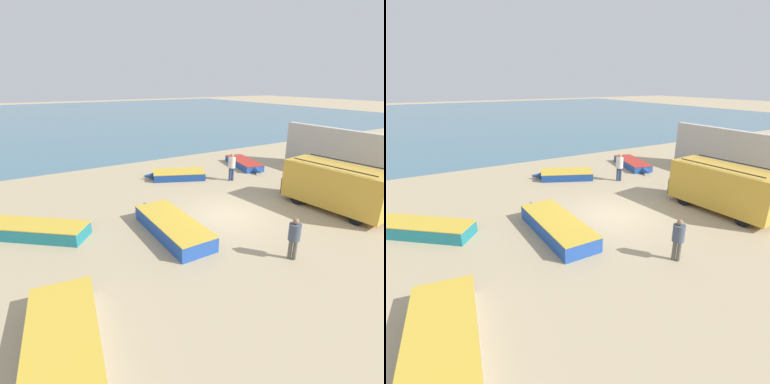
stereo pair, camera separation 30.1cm
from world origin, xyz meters
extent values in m
plane|color=tan|center=(0.00, 0.00, 0.00)|extent=(200.00, 200.00, 0.00)
cube|color=#477084|center=(0.00, 52.00, 0.00)|extent=(120.00, 80.00, 0.01)
cube|color=#BCB7AD|center=(11.05, 1.00, 1.56)|extent=(0.50, 10.68, 3.12)
cube|color=gold|center=(5.05, -2.17, 1.28)|extent=(2.47, 5.22, 1.99)
cube|color=black|center=(4.78, 0.39, 0.73)|extent=(1.79, 0.29, 0.90)
cube|color=#1E232D|center=(4.78, 0.31, 1.88)|extent=(1.71, 0.24, 0.64)
cylinder|color=black|center=(4.04, -0.70, 0.38)|extent=(0.30, 0.79, 0.77)
cylinder|color=black|center=(5.72, -0.52, 0.38)|extent=(0.30, 0.79, 0.77)
cylinder|color=black|center=(4.37, -3.81, 0.38)|extent=(0.30, 0.79, 0.77)
cylinder|color=black|center=(6.05, -3.63, 0.38)|extent=(0.30, 0.79, 0.77)
cylinder|color=black|center=(4.29, -2.25, 2.39)|extent=(0.49, 4.12, 0.05)
cylinder|color=black|center=(5.80, -2.09, 2.39)|extent=(0.49, 4.12, 0.05)
cube|color=#234CA3|center=(-3.21, -0.29, 0.32)|extent=(1.64, 4.47, 0.63)
cone|color=#234CA3|center=(-3.23, 2.43, 0.32)|extent=(0.61, 0.99, 0.60)
cube|color=gold|center=(-3.21, -0.29, 0.57)|extent=(1.48, 0.21, 0.05)
cube|color=gold|center=(-3.21, -0.29, 0.65)|extent=(1.65, 4.52, 0.04)
cube|color=#234CA3|center=(6.57, 6.63, 0.23)|extent=(2.26, 4.04, 0.46)
cone|color=#234CA3|center=(6.02, 4.37, 0.23)|extent=(0.62, 0.92, 0.43)
cube|color=#B22D23|center=(6.57, 6.63, 0.39)|extent=(1.30, 0.50, 0.05)
cube|color=#B22D23|center=(6.57, 6.63, 0.48)|extent=(2.29, 4.08, 0.04)
cube|color=navy|center=(0.81, 6.50, 0.24)|extent=(3.77, 2.91, 0.47)
cone|color=navy|center=(-1.07, 7.33, 0.24)|extent=(0.86, 0.71, 0.45)
cube|color=gold|center=(0.81, 6.50, 0.41)|extent=(0.81, 1.51, 0.05)
cube|color=gold|center=(0.81, 6.50, 0.49)|extent=(3.80, 2.94, 0.04)
cube|color=#1E757F|center=(-8.25, 2.47, 0.27)|extent=(4.18, 3.72, 0.54)
cube|color=gold|center=(-8.25, 2.47, 0.48)|extent=(0.91, 1.06, 0.05)
cube|color=gold|center=(-8.25, 2.47, 0.56)|extent=(4.22, 3.76, 0.04)
cube|color=#ADA89E|center=(-8.29, -4.65, 0.32)|extent=(2.28, 4.78, 0.63)
cube|color=gold|center=(-8.29, -4.65, 0.57)|extent=(1.51, 0.42, 0.05)
cube|color=gold|center=(-8.29, -4.65, 0.65)|extent=(2.30, 4.82, 0.04)
cylinder|color=navy|center=(3.63, 4.28, 0.44)|extent=(0.16, 0.16, 0.88)
cylinder|color=navy|center=(3.46, 4.34, 0.44)|extent=(0.16, 0.16, 0.88)
cylinder|color=silver|center=(3.54, 4.31, 1.22)|extent=(0.48, 0.48, 0.69)
sphere|color=tan|center=(3.54, 4.31, 1.69)|extent=(0.24, 0.24, 0.24)
cylinder|color=#5B564C|center=(-0.40, -4.20, 0.40)|extent=(0.15, 0.15, 0.79)
cylinder|color=#5B564C|center=(-0.31, -4.34, 0.40)|extent=(0.15, 0.15, 0.79)
cylinder|color=#424C5B|center=(-0.35, -4.27, 1.11)|extent=(0.43, 0.43, 0.63)
sphere|color=#8C664C|center=(-0.35, -4.27, 1.53)|extent=(0.21, 0.21, 0.21)
camera|label=1|loc=(-8.42, -10.54, 6.15)|focal=28.00mm
camera|label=2|loc=(-8.16, -10.69, 6.15)|focal=28.00mm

